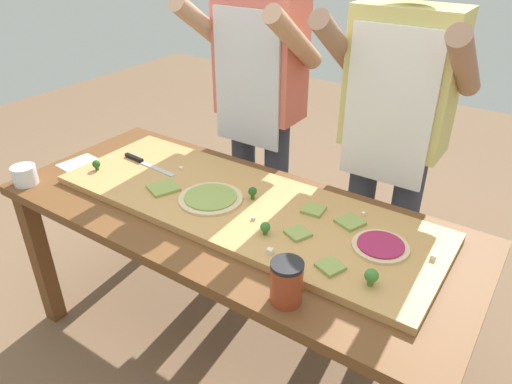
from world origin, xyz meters
The scene contains 26 objects.
ground_plane centered at (0.00, 0.00, 0.00)m, with size 8.00×8.00×0.00m, color brown.
prep_table centered at (0.00, 0.00, 0.65)m, with size 1.84×0.78×0.75m.
cutting_board centered at (0.02, 0.04, 0.76)m, with size 1.52×0.53×0.03m, color tan.
chefs_knife centered at (-0.54, 0.06, 0.78)m, with size 0.31×0.04×0.02m.
pizza_whole_pesto_green centered at (-0.09, -0.01, 0.78)m, with size 0.25×0.25×0.02m.
pizza_whole_beet_magenta centered at (0.57, 0.06, 0.78)m, with size 0.19×0.19×0.02m.
pizza_slice_near_left centered at (-0.29, -0.06, 0.78)m, with size 0.11×0.11×0.01m, color #899E4C.
pizza_slice_far_left centered at (0.42, 0.13, 0.78)m, with size 0.08×0.08×0.01m, color #899E4C.
pizza_slice_center centered at (0.28, 0.13, 0.78)m, with size 0.08×0.08×0.01m, color #899E4C.
pizza_slice_far_right centered at (0.48, -0.13, 0.78)m, with size 0.07×0.07×0.01m, color #899E4C.
pizza_slice_near_right centered at (0.31, -0.03, 0.78)m, with size 0.07×0.07×0.01m, color #899E4C.
broccoli_floret_back_left centered at (0.04, 0.08, 0.81)m, with size 0.03×0.03×0.05m.
broccoli_floret_front_right centered at (-0.65, -0.09, 0.80)m, with size 0.03×0.03×0.04m.
broccoli_floret_front_left centered at (0.21, -0.09, 0.80)m, with size 0.04×0.04×0.05m.
broccoli_floret_center_left centered at (0.61, -0.13, 0.81)m, with size 0.04×0.04×0.06m.
cheese_crumble_a centered at (0.44, 0.21, 0.78)m, with size 0.01×0.01×0.01m, color silver.
cheese_crumble_b centered at (0.28, -0.17, 0.78)m, with size 0.02×0.02×0.02m, color silver.
cheese_crumble_c centered at (0.13, -0.04, 0.78)m, with size 0.01×0.01×0.01m, color silver.
cheese_crumble_d centered at (0.73, 0.10, 0.78)m, with size 0.02×0.02×0.02m, color white.
cheese_crumble_e centered at (0.38, -0.17, 0.78)m, with size 0.02×0.02×0.02m, color white.
cheese_crumble_f centered at (-0.35, 0.11, 0.78)m, with size 0.01×0.01×0.01m, color white.
flour_cup centered at (-0.84, -0.31, 0.78)m, with size 0.10×0.10×0.08m.
sauce_jar centered at (0.42, -0.30, 0.82)m, with size 0.10×0.10×0.14m.
recipe_note centered at (-0.81, -0.06, 0.75)m, with size 0.13×0.17×0.00m, color white.
cook_left centered at (-0.26, 0.57, 1.00)m, with size 0.54×0.39×1.67m.
cook_right centered at (0.39, 0.57, 1.00)m, with size 0.54×0.39×1.67m.
Camera 1 is at (0.94, -1.21, 1.71)m, focal length 33.42 mm.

